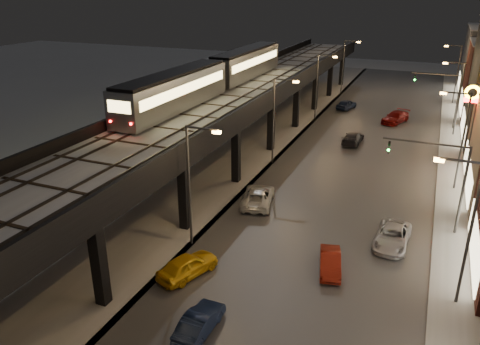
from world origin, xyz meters
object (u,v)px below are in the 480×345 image
(car_taxi, at_px, (188,266))
(car_onc_white, at_px, (395,118))
(car_far_white, at_px, (346,105))
(car_onc_silver, at_px, (330,263))
(car_mid_dark, at_px, (353,138))
(car_mid_silver, at_px, (258,197))
(car_near_white, at_px, (200,323))
(car_onc_dark, at_px, (392,237))
(subway_train, at_px, (216,74))

(car_taxi, height_order, car_onc_white, car_onc_white)
(car_far_white, xyz_separation_m, car_onc_silver, (7.20, -43.50, -0.10))
(car_onc_silver, bearing_deg, car_mid_dark, 83.45)
(car_mid_silver, xyz_separation_m, car_onc_white, (8.30, 30.90, 0.02))
(car_near_white, height_order, car_mid_dark, car_mid_dark)
(car_near_white, height_order, car_onc_silver, car_near_white)
(car_onc_silver, relative_size, car_onc_dark, 0.77)
(car_near_white, distance_m, car_mid_silver, 16.36)
(car_mid_silver, height_order, car_onc_dark, car_mid_silver)
(car_mid_silver, bearing_deg, car_onc_white, -117.65)
(car_mid_dark, bearing_deg, car_onc_dark, 108.53)
(car_mid_dark, height_order, car_onc_white, car_onc_white)
(car_onc_white, bearing_deg, car_mid_silver, -85.07)
(car_mid_dark, distance_m, car_far_white, 16.65)
(car_onc_silver, height_order, car_onc_white, car_onc_white)
(car_mid_silver, bearing_deg, car_far_white, -103.78)
(car_taxi, height_order, car_mid_dark, car_taxi)
(car_far_white, bearing_deg, subway_train, 80.02)
(car_near_white, bearing_deg, car_taxi, -54.62)
(car_mid_silver, bearing_deg, car_near_white, 86.91)
(subway_train, bearing_deg, car_far_white, 65.22)
(car_onc_silver, bearing_deg, car_far_white, 85.83)
(car_taxi, height_order, car_onc_dark, car_taxi)
(subway_train, relative_size, car_taxi, 8.13)
(car_onc_white, bearing_deg, car_mid_dark, -88.45)
(car_near_white, relative_size, car_mid_dark, 0.83)
(car_mid_silver, xyz_separation_m, car_onc_silver, (7.93, -7.62, -0.11))
(car_mid_dark, bearing_deg, car_far_white, -74.96)
(subway_train, xyz_separation_m, car_mid_dark, (14.49, 6.88, -7.64))
(car_mid_silver, bearing_deg, subway_train, -64.83)
(car_taxi, distance_m, car_far_white, 47.57)
(subway_train, relative_size, car_onc_white, 6.79)
(car_mid_silver, distance_m, car_mid_dark, 20.21)
(subway_train, distance_m, car_onc_dark, 27.36)
(subway_train, distance_m, car_far_white, 26.54)
(car_taxi, distance_m, car_onc_white, 43.45)
(car_mid_dark, height_order, car_onc_silver, car_mid_dark)
(car_near_white, xyz_separation_m, car_far_white, (-1.98, 52.02, 0.07))
(car_taxi, relative_size, car_near_white, 1.10)
(car_mid_silver, distance_m, car_onc_silver, 10.99)
(car_taxi, xyz_separation_m, car_near_white, (3.16, -4.47, -0.09))
(car_mid_dark, relative_size, car_onc_silver, 1.26)
(car_far_white, bearing_deg, car_mid_silver, 103.63)
(car_onc_white, bearing_deg, car_onc_silver, -70.59)
(subway_train, height_order, car_onc_dark, subway_train)
(car_onc_dark, bearing_deg, car_far_white, 108.19)
(car_onc_silver, xyz_separation_m, car_onc_dark, (3.39, 4.97, 0.06))
(car_far_white, height_order, car_onc_dark, car_far_white)
(car_taxi, bearing_deg, car_near_white, 144.62)
(car_onc_white, bearing_deg, subway_train, -115.25)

